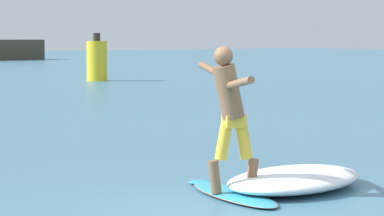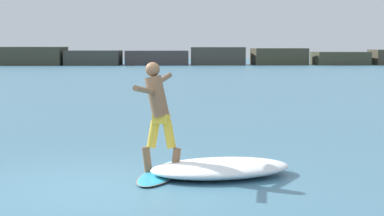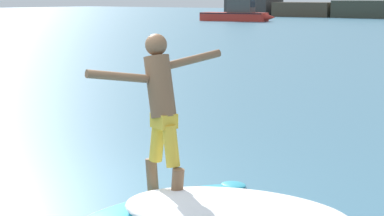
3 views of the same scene
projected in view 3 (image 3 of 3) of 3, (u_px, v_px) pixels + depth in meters
name	position (u px, v px, depth m)	size (l,w,h in m)	color
ground_plane	(51.00, 210.00, 6.95)	(200.00, 200.00, 0.00)	teal
surfboard	(167.00, 202.00, 7.14)	(1.10, 2.26, 0.19)	#33A5BF
surfer	(161.00, 103.00, 6.97)	(0.79, 1.64, 1.84)	brown
fishing_boat_near_jetty	(237.00, 13.00, 59.10)	(7.30, 3.13, 3.05)	red
wave_foam_at_tail	(235.00, 213.00, 6.45)	(2.65, 1.96, 0.27)	white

